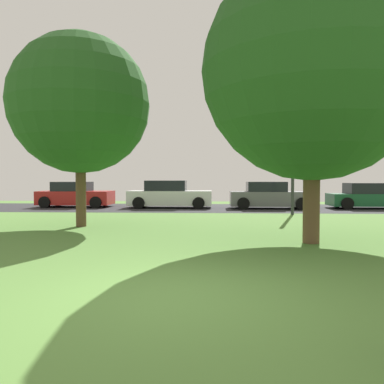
% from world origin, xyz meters
% --- Properties ---
extents(ground_plane, '(44.00, 44.00, 0.00)m').
position_xyz_m(ground_plane, '(0.00, 0.00, 0.00)').
color(ground_plane, '#547F38').
extents(road_strip, '(44.00, 6.40, 0.01)m').
position_xyz_m(road_strip, '(0.00, 16.00, 0.00)').
color(road_strip, '#28282B').
rests_on(road_strip, ground_plane).
extents(oak_tree_right, '(4.64, 4.64, 6.43)m').
position_xyz_m(oak_tree_right, '(-3.86, 7.55, 4.10)').
color(oak_tree_right, brown).
rests_on(oak_tree_right, ground_plane).
extents(birch_tree_lone, '(5.51, 5.51, 7.06)m').
position_xyz_m(birch_tree_lone, '(3.03, 4.56, 4.30)').
color(birch_tree_lone, brown).
rests_on(birch_tree_lone, ground_plane).
extents(parked_car_red, '(4.04, 2.08, 1.43)m').
position_xyz_m(parked_car_red, '(-7.22, 16.31, 0.66)').
color(parked_car_red, '#B21E1E').
rests_on(parked_car_red, ground_plane).
extents(parked_car_white, '(4.55, 1.97, 1.51)m').
position_xyz_m(parked_car_white, '(-1.81, 15.96, 0.69)').
color(parked_car_white, white).
rests_on(parked_car_white, ground_plane).
extents(parked_car_grey, '(4.25, 1.93, 1.44)m').
position_xyz_m(parked_car_grey, '(3.60, 15.68, 0.66)').
color(parked_car_grey, slate).
rests_on(parked_car_grey, ground_plane).
extents(parked_car_green, '(4.34, 1.95, 1.37)m').
position_xyz_m(parked_car_green, '(9.01, 16.03, 0.62)').
color(parked_car_green, '#195633').
rests_on(parked_car_green, ground_plane).
extents(street_lamp_post, '(0.14, 0.14, 4.50)m').
position_xyz_m(street_lamp_post, '(4.13, 12.20, 2.25)').
color(street_lamp_post, '#2D2D33').
rests_on(street_lamp_post, ground_plane).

